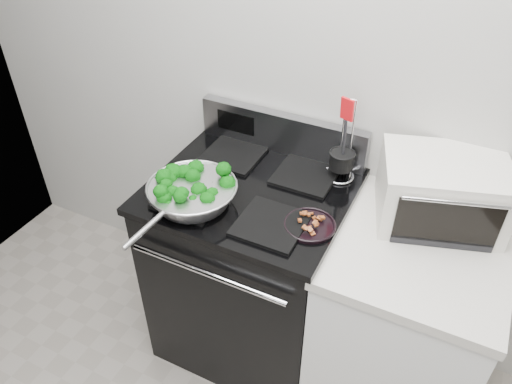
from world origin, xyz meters
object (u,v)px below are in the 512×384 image
Objects in this scene: bacon_plate at (310,223)px; toaster_oven at (441,191)px; utensil_holder at (341,164)px; skillet at (192,193)px; gas_range at (251,267)px.

toaster_oven is (0.39, 0.29, 0.08)m from bacon_plate.
skillet is at bearing -119.06° from utensil_holder.
gas_range is 0.57m from skillet.
gas_range is 3.10× the size of utensil_holder.
utensil_holder is 0.71× the size of toaster_oven.
gas_range is 5.93× the size of bacon_plate.
utensil_holder is at bearing 36.81° from gas_range.
utensil_holder is (0.30, 0.22, 0.53)m from gas_range.
utensil_holder is at bearing 156.02° from toaster_oven.
toaster_oven is (0.40, -0.05, 0.03)m from utensil_holder.
bacon_plate is 0.34m from utensil_holder.
gas_range is at bearing 176.97° from toaster_oven.
utensil_holder is (-0.00, 0.34, 0.05)m from bacon_plate.
utensil_holder reaches higher than bacon_plate.
toaster_oven is (0.84, 0.37, 0.04)m from skillet.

